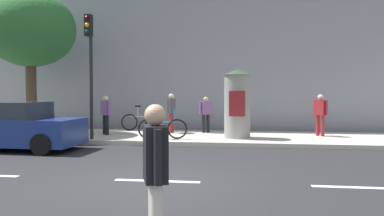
# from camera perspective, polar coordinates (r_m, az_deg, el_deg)

# --- Properties ---
(ground_plane) EXTENTS (80.00, 80.00, 0.00)m
(ground_plane) POSITION_cam_1_polar(r_m,az_deg,el_deg) (8.16, -5.19, -10.70)
(ground_plane) COLOR #232326
(sidewalk_curb) EXTENTS (36.00, 4.00, 0.15)m
(sidewalk_curb) POSITION_cam_1_polar(r_m,az_deg,el_deg) (14.96, 0.86, -4.35)
(sidewalk_curb) COLOR #B2ADA3
(sidewalk_curb) RESTS_ON ground_plane
(lane_markings) EXTENTS (25.80, 0.16, 0.01)m
(lane_markings) POSITION_cam_1_polar(r_m,az_deg,el_deg) (8.16, -5.19, -10.67)
(lane_markings) COLOR silver
(lane_markings) RESTS_ON ground_plane
(building_backdrop) EXTENTS (36.00, 5.00, 10.40)m
(building_backdrop) POSITION_cam_1_polar(r_m,az_deg,el_deg) (20.10, 2.63, 12.07)
(building_backdrop) COLOR gray
(building_backdrop) RESTS_ON ground_plane
(traffic_light) EXTENTS (0.24, 0.45, 4.37)m
(traffic_light) POSITION_cam_1_polar(r_m,az_deg,el_deg) (14.11, -14.87, 7.40)
(traffic_light) COLOR black
(traffic_light) RESTS_ON sidewalk_curb
(poster_column) EXTENTS (1.04, 1.04, 2.51)m
(poster_column) POSITION_cam_1_polar(r_m,az_deg,el_deg) (14.20, 6.71, 0.72)
(poster_column) COLOR gray
(poster_column) RESTS_ON sidewalk_curb
(street_tree) EXTENTS (3.61, 3.61, 5.76)m
(street_tree) POSITION_cam_1_polar(r_m,az_deg,el_deg) (17.19, -22.79, 10.62)
(street_tree) COLOR #4C3826
(street_tree) RESTS_ON sidewalk_curb
(pedestrian_in_red_top) EXTENTS (0.36, 0.55, 1.72)m
(pedestrian_in_red_top) POSITION_cam_1_polar(r_m,az_deg,el_deg) (4.32, -5.43, -8.97)
(pedestrian_in_red_top) COLOR silver
(pedestrian_in_red_top) RESTS_ON ground_plane
(pedestrian_with_bag) EXTENTS (0.25, 0.63, 1.61)m
(pedestrian_with_bag) POSITION_cam_1_polar(r_m,az_deg,el_deg) (15.86, -3.06, -0.27)
(pedestrian_with_bag) COLOR maroon
(pedestrian_with_bag) RESTS_ON sidewalk_curb
(pedestrian_near_pole) EXTENTS (0.50, 0.44, 1.48)m
(pedestrian_near_pole) POSITION_cam_1_polar(r_m,az_deg,el_deg) (15.92, 2.06, -0.58)
(pedestrian_near_pole) COLOR black
(pedestrian_near_pole) RESTS_ON sidewalk_curb
(pedestrian_with_backpack) EXTENTS (0.52, 0.52, 1.53)m
(pedestrian_with_backpack) POSITION_cam_1_polar(r_m,az_deg,el_deg) (15.52, -12.64, -0.56)
(pedestrian_with_backpack) COLOR black
(pedestrian_with_backpack) RESTS_ON sidewalk_curb
(pedestrian_in_light_jacket) EXTENTS (0.48, 0.51, 1.59)m
(pedestrian_in_light_jacket) POSITION_cam_1_polar(r_m,az_deg,el_deg) (15.48, 18.43, -0.50)
(pedestrian_in_light_jacket) COLOR maroon
(pedestrian_in_light_jacket) RESTS_ON sidewalk_curb
(bicycle_leaning) EXTENTS (1.76, 0.28, 1.09)m
(bicycle_leaning) POSITION_cam_1_polar(r_m,az_deg,el_deg) (16.86, -7.47, -2.01)
(bicycle_leaning) COLOR black
(bicycle_leaning) RESTS_ON sidewalk_curb
(bicycle_upright) EXTENTS (1.76, 0.28, 1.09)m
(bicycle_upright) POSITION_cam_1_polar(r_m,az_deg,el_deg) (13.85, -4.38, -2.98)
(bicycle_upright) COLOR black
(bicycle_upright) RESTS_ON sidewalk_curb
(parked_car_silver) EXTENTS (4.39, 2.02, 1.52)m
(parked_car_silver) POSITION_cam_1_polar(r_m,az_deg,el_deg) (13.51, -25.16, -2.51)
(parked_car_silver) COLOR navy
(parked_car_silver) RESTS_ON ground_plane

